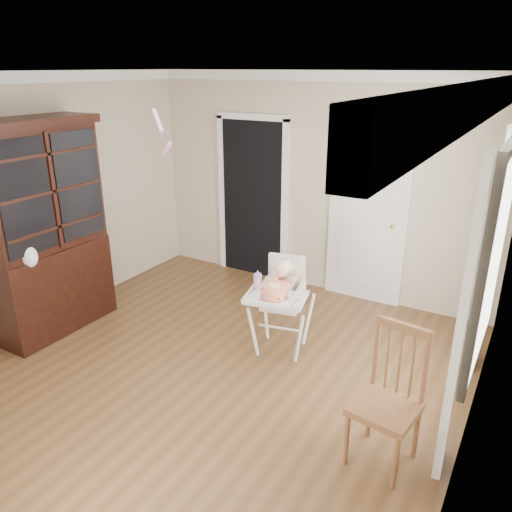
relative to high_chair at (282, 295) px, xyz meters
The scene contains 16 objects.
floor 1.14m from the high_chair, 115.07° to the right, with size 5.00×5.00×0.00m, color brown.
ceiling 2.29m from the high_chair, 115.07° to the right, with size 5.00×5.00×0.00m, color white.
wall_back 1.84m from the high_chair, 103.86° to the left, with size 4.50×4.50×0.00m, color beige.
wall_left 2.88m from the high_chair, 161.98° to the right, with size 5.00×5.00×0.00m, color beige.
wall_right 2.16m from the high_chair, 25.06° to the right, with size 5.00×5.00×0.00m, color beige.
crown_molding 2.23m from the high_chair, 115.07° to the right, with size 4.50×5.00×0.12m, color white, non-canonical shape.
doorway 2.14m from the high_chair, 128.82° to the left, with size 1.06×0.05×2.22m.
closet_door 1.69m from the high_chair, 79.57° to the left, with size 0.96×0.09×2.13m.
window_right 1.90m from the high_chair, ahead, with size 0.13×1.84×2.30m.
high_chair is the anchor object (origin of this frame).
baby 0.15m from the high_chair, 99.23° to the left, with size 0.32×0.24×0.44m.
cake 0.28m from the high_chair, 81.63° to the right, with size 0.28×0.28×0.13m.
sippy_cup 0.29m from the high_chair, 146.24° to the right, with size 0.08×0.08×0.20m.
china_cabinet 2.58m from the high_chair, 160.83° to the right, with size 0.60×1.35×2.28m.
dining_chair 1.68m from the high_chair, 35.57° to the right, with size 0.49×0.49×1.07m.
streamer 2.02m from the high_chair, 142.69° to the right, with size 0.03×0.50×0.02m, color #F78FCF, non-canonical shape.
Camera 1 is at (2.45, -3.13, 2.75)m, focal length 35.00 mm.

